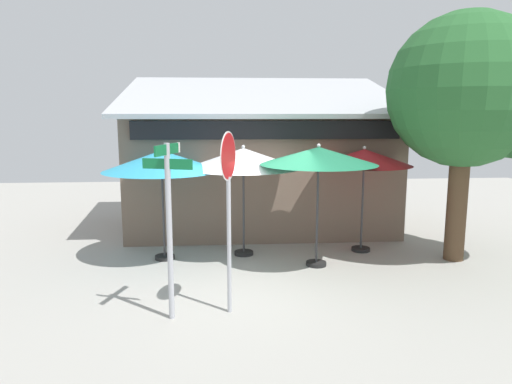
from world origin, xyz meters
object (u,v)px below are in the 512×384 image
Objects in this scene: patio_umbrella_forest_green_right at (319,157)px; patio_umbrella_crimson_far_right at (364,158)px; shade_tree at (476,95)px; stop_sign at (228,188)px; street_sign_post at (169,213)px; patio_umbrella_teal_left at (162,161)px; patio_umbrella_ivory_center at (243,159)px.

patio_umbrella_forest_green_right is 1.63m from patio_umbrella_crimson_far_right.
shade_tree is at bearing 1.86° from patio_umbrella_forest_green_right.
patio_umbrella_forest_green_right is at bearing 49.72° from stop_sign.
patio_umbrella_crimson_far_right is at bearing 157.19° from shade_tree.
shade_tree is at bearing 22.24° from street_sign_post.
shade_tree reaches higher than patio_umbrella_teal_left.
street_sign_post is 1.09× the size of patio_umbrella_ivory_center.
stop_sign reaches higher than patio_umbrella_teal_left.
patio_umbrella_ivory_center is 0.98× the size of patio_umbrella_forest_green_right.
patio_umbrella_teal_left is 6.90m from shade_tree.
stop_sign is 1.19× the size of patio_umbrella_crimson_far_right.
stop_sign is at bearing -130.28° from patio_umbrella_forest_green_right.
shade_tree is at bearing -22.81° from patio_umbrella_crimson_far_right.
patio_umbrella_forest_green_right is at bearing 40.57° from street_sign_post.
patio_umbrella_forest_green_right reaches higher than patio_umbrella_ivory_center.
street_sign_post is at bearing -169.30° from stop_sign.
patio_umbrella_teal_left is at bearing 167.98° from patio_umbrella_forest_green_right.
stop_sign reaches higher than patio_umbrella_forest_green_right.
patio_umbrella_forest_green_right is at bearing -12.02° from patio_umbrella_teal_left.
street_sign_post reaches higher than patio_umbrella_ivory_center.
stop_sign is at bearing -155.89° from shade_tree.
patio_umbrella_crimson_far_right is (2.81, 0.09, -0.02)m from patio_umbrella_ivory_center.
street_sign_post is 3.63m from patio_umbrella_ivory_center.
shade_tree reaches higher than patio_umbrella_ivory_center.
patio_umbrella_teal_left is 1.03× the size of patio_umbrella_crimson_far_right.
patio_umbrella_ivory_center reaches higher than patio_umbrella_crimson_far_right.
shade_tree is (3.39, 0.11, 1.28)m from patio_umbrella_forest_green_right.
street_sign_post is 3.23m from patio_umbrella_teal_left.
patio_umbrella_ivory_center is 1.03× the size of patio_umbrella_crimson_far_right.
patio_umbrella_teal_left is at bearing 98.70° from street_sign_post.
patio_umbrella_forest_green_right is at bearing -30.50° from patio_umbrella_ivory_center.
street_sign_post is at bearing -111.58° from patio_umbrella_ivory_center.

